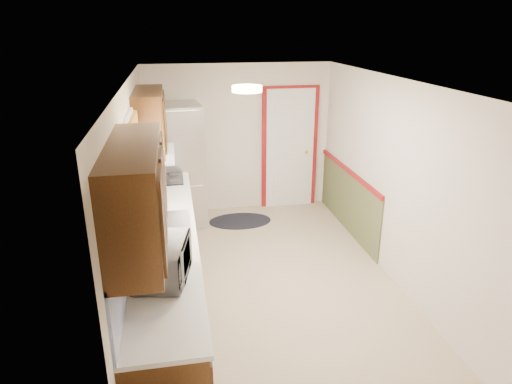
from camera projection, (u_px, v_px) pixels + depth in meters
name	position (u px, v px, depth m)	size (l,w,h in m)	color
room_shell	(271.00, 190.00, 5.13)	(3.20, 5.20, 2.52)	tan
kitchen_run	(162.00, 242.00, 4.79)	(0.63, 4.00, 2.20)	#3A200D
back_wall_trim	(302.00, 159.00, 7.45)	(1.12, 2.30, 2.08)	maroon
ceiling_fixture	(247.00, 89.00, 4.50)	(0.30, 0.30, 0.06)	#FFD88C
microwave	(162.00, 257.00, 3.78)	(0.60, 0.33, 0.41)	white
refrigerator	(177.00, 166.00, 6.94)	(0.85, 0.82, 1.87)	#B7B7BC
rug	(240.00, 221.00, 7.28)	(0.99, 0.64, 0.01)	black
cooktop	(166.00, 179.00, 6.31)	(0.48, 0.58, 0.02)	black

